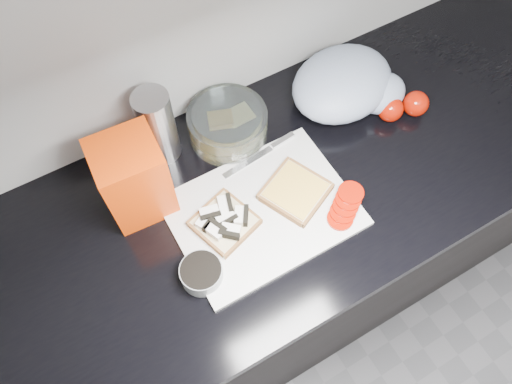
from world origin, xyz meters
TOP-DOWN VIEW (x-y plane):
  - base_cabinet at (0.00, 1.20)m, footprint 3.50×0.60m
  - countertop at (0.00, 1.20)m, footprint 3.50×0.64m
  - cutting_board at (-0.08, 1.16)m, footprint 0.40×0.30m
  - bread_left at (-0.17, 1.17)m, footprint 0.16×0.16m
  - bread_right at (0.00, 1.16)m, footprint 0.18×0.18m
  - tomato_slices at (0.08, 1.07)m, footprint 0.12×0.11m
  - knife at (0.01, 1.29)m, footprint 0.21×0.04m
  - seed_tub at (-0.27, 1.09)m, footprint 0.09×0.09m
  - tub_lid at (-0.07, 1.28)m, footprint 0.08×0.08m
  - glass_bowl at (-0.05, 1.39)m, footprint 0.19×0.19m
  - bread_bag at (-0.31, 1.32)m, footprint 0.14×0.13m
  - steel_canister at (-0.20, 1.42)m, footprint 0.08×0.08m
  - grocery_bag at (0.27, 1.33)m, footprint 0.31×0.26m
  - whole_tomatoes at (0.36, 1.22)m, footprint 0.13×0.08m

SIDE VIEW (x-z plane):
  - base_cabinet at x=0.00m, z-range 0.00..0.86m
  - countertop at x=0.00m, z-range 0.86..0.90m
  - tub_lid at x=-0.07m, z-range 0.90..0.91m
  - cutting_board at x=-0.08m, z-range 0.90..0.91m
  - knife at x=0.01m, z-range 0.91..0.92m
  - bread_right at x=0.00m, z-range 0.91..0.93m
  - tomato_slices at x=0.08m, z-range 0.91..0.94m
  - bread_left at x=-0.17m, z-range 0.91..0.94m
  - seed_tub at x=-0.27m, z-range 0.90..0.95m
  - whole_tomatoes at x=0.36m, z-range 0.90..0.96m
  - glass_bowl at x=-0.05m, z-range 0.90..0.98m
  - grocery_bag at x=0.27m, z-range 0.90..1.02m
  - steel_canister at x=-0.20m, z-range 0.90..1.10m
  - bread_bag at x=-0.31m, z-range 0.90..1.11m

